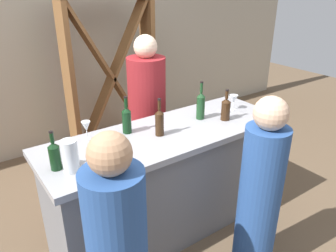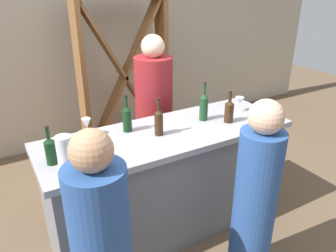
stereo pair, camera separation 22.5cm
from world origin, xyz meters
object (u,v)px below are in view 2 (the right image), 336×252
wine_glass_near_center (239,102)px  water_pitcher (65,151)px  wine_bottle_center_amber_brown (159,121)px  wine_bottle_rightmost_amber_brown (229,111)px  wine_bottle_second_right_olive_green (204,106)px  wine_glass_near_left (93,150)px  wine_bottle_leftmost_dark_green (50,150)px  person_server_behind (154,120)px  wine_bottle_second_left_dark_green (127,118)px  wine_glass_near_right (87,124)px  person_center_guest (255,202)px  wine_rack (124,76)px

wine_glass_near_center → water_pitcher: bearing=-173.9°
wine_bottle_center_amber_brown → wine_bottle_rightmost_amber_brown: 0.65m
wine_bottle_second_right_olive_green → water_pitcher: bearing=-171.5°
wine_bottle_rightmost_amber_brown → wine_glass_near_center: size_ratio=1.94×
water_pitcher → wine_glass_near_left: bearing=-22.5°
wine_bottle_leftmost_dark_green → water_pitcher: (0.07, -0.08, 0.01)m
wine_bottle_second_right_olive_green → person_server_behind: 0.77m
wine_bottle_second_right_olive_green → wine_glass_near_center: wine_bottle_second_right_olive_green is taller
wine_bottle_second_left_dark_green → wine_glass_near_right: (-0.31, 0.07, -0.01)m
wine_glass_near_center → person_server_behind: (-0.53, 0.68, -0.32)m
wine_bottle_second_right_olive_green → wine_glass_near_center: size_ratio=2.38×
wine_bottle_second_left_dark_green → person_center_guest: size_ratio=0.21×
wine_rack → person_center_guest: size_ratio=1.37×
wine_rack → wine_glass_near_left: size_ratio=13.11×
person_server_behind → wine_glass_near_right: bearing=-60.7°
wine_bottle_second_right_olive_green → wine_bottle_rightmost_amber_brown: (0.16, -0.15, -0.02)m
wine_bottle_second_left_dark_green → wine_bottle_rightmost_amber_brown: wine_bottle_second_left_dark_green is taller
wine_glass_near_left → wine_bottle_second_right_olive_green: bearing=13.3°
wine_bottle_second_left_dark_green → wine_glass_near_center: wine_bottle_second_left_dark_green is taller
water_pitcher → person_center_guest: size_ratio=0.15×
wine_bottle_leftmost_dark_green → wine_bottle_center_amber_brown: 0.83m
wine_bottle_second_right_olive_green → water_pitcher: (-1.24, -0.18, -0.02)m
wine_bottle_center_amber_brown → wine_glass_near_center: (0.87, 0.06, -0.02)m
wine_bottle_leftmost_dark_green → wine_glass_near_left: 0.28m
wine_bottle_second_left_dark_green → water_pitcher: 0.65m
wine_bottle_leftmost_dark_green → wine_glass_near_right: wine_bottle_leftmost_dark_green is taller
wine_bottle_leftmost_dark_green → person_center_guest: size_ratio=0.19×
wine_bottle_center_amber_brown → wine_glass_near_center: 0.88m
wine_bottle_second_right_olive_green → wine_glass_near_left: (-1.07, -0.25, -0.02)m
wine_bottle_rightmost_amber_brown → wine_glass_near_center: bearing=30.3°
wine_bottle_second_left_dark_green → wine_glass_near_center: 1.07m
wine_bottle_second_right_olive_green → wine_bottle_rightmost_amber_brown: wine_bottle_second_right_olive_green is taller
water_pitcher → person_center_guest: 1.34m
wine_bottle_rightmost_amber_brown → water_pitcher: 1.40m
wine_glass_near_left → wine_glass_near_center: wine_glass_near_left is taller
wine_glass_near_right → wine_bottle_second_left_dark_green: bearing=-13.3°
wine_bottle_leftmost_dark_green → person_server_behind: bearing=33.4°
wine_bottle_leftmost_dark_green → wine_glass_near_center: 1.71m
wine_bottle_second_right_olive_green → wine_glass_near_right: size_ratio=2.29×
wine_bottle_leftmost_dark_green → wine_bottle_second_right_olive_green: (1.31, 0.10, 0.03)m
wine_glass_near_right → person_server_behind: 1.02m
wine_bottle_center_amber_brown → wine_glass_near_left: bearing=-162.8°
wine_bottle_rightmost_amber_brown → person_center_guest: 0.84m
wine_rack → wine_glass_near_right: wine_rack is taller
wine_glass_near_left → wine_glass_near_right: (0.09, 0.44, -0.00)m
wine_glass_near_right → person_server_behind: size_ratio=0.09×
wine_glass_near_right → wine_bottle_rightmost_amber_brown: bearing=-16.4°
wine_rack → person_center_guest: 2.43m
wine_bottle_rightmost_amber_brown → water_pitcher: wine_bottle_rightmost_amber_brown is taller
wine_bottle_rightmost_amber_brown → person_center_guest: bearing=-113.2°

